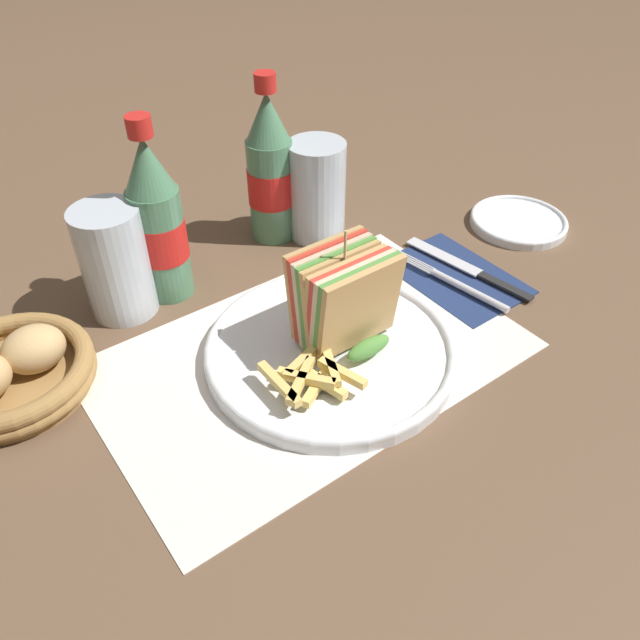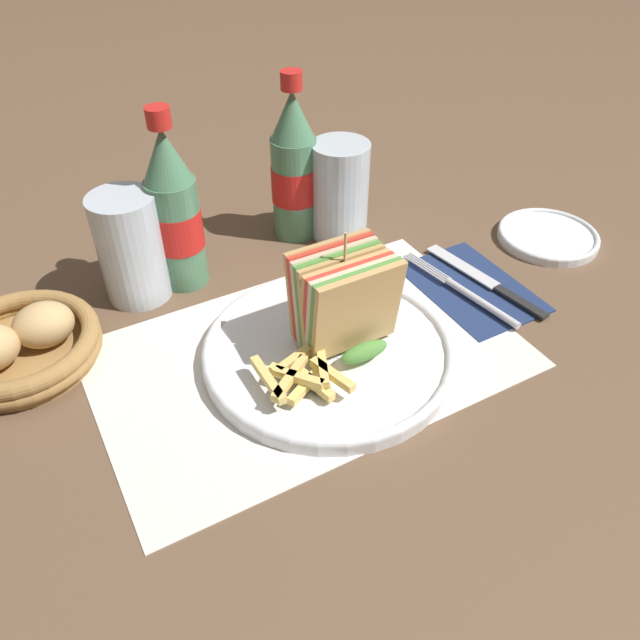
# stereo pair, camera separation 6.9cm
# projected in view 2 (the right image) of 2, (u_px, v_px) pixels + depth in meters

# --- Properties ---
(ground_plane) EXTENTS (4.00, 4.00, 0.00)m
(ground_plane) POSITION_uv_depth(u_px,v_px,m) (306.00, 346.00, 0.72)
(ground_plane) COLOR brown
(placemat) EXTENTS (0.47, 0.30, 0.00)m
(placemat) POSITION_uv_depth(u_px,v_px,m) (308.00, 355.00, 0.70)
(placemat) COLOR silver
(placemat) RESTS_ON ground_plane
(plate_main) EXTENTS (0.28, 0.28, 0.02)m
(plate_main) POSITION_uv_depth(u_px,v_px,m) (329.00, 350.00, 0.69)
(plate_main) COLOR white
(plate_main) RESTS_ON ground_plane
(club_sandwich) EXTENTS (0.10, 0.09, 0.14)m
(club_sandwich) POSITION_uv_depth(u_px,v_px,m) (344.00, 301.00, 0.67)
(club_sandwich) COLOR tan
(club_sandwich) RESTS_ON plate_main
(fries_pile) EXTENTS (0.08, 0.09, 0.02)m
(fries_pile) POSITION_uv_depth(u_px,v_px,m) (302.00, 376.00, 0.64)
(fries_pile) COLOR #E5C166
(fries_pile) RESTS_ON plate_main
(napkin) EXTENTS (0.12, 0.18, 0.00)m
(napkin) POSITION_uv_depth(u_px,v_px,m) (471.00, 287.00, 0.80)
(napkin) COLOR navy
(napkin) RESTS_ON ground_plane
(fork) EXTENTS (0.04, 0.19, 0.01)m
(fork) POSITION_uv_depth(u_px,v_px,m) (470.00, 295.00, 0.78)
(fork) COLOR silver
(fork) RESTS_ON napkin
(knife) EXTENTS (0.04, 0.19, 0.00)m
(knife) POSITION_uv_depth(u_px,v_px,m) (486.00, 281.00, 0.80)
(knife) COLOR black
(knife) RESTS_ON napkin
(coke_bottle_near) EXTENTS (0.06, 0.06, 0.23)m
(coke_bottle_near) POSITION_uv_depth(u_px,v_px,m) (175.00, 213.00, 0.75)
(coke_bottle_near) COLOR #4C7F5B
(coke_bottle_near) RESTS_ON ground_plane
(coke_bottle_far) EXTENTS (0.06, 0.06, 0.23)m
(coke_bottle_far) POSITION_uv_depth(u_px,v_px,m) (294.00, 170.00, 0.84)
(coke_bottle_far) COLOR #4C7F5B
(coke_bottle_far) RESTS_ON ground_plane
(glass_near) EXTENTS (0.08, 0.08, 0.14)m
(glass_near) POSITION_uv_depth(u_px,v_px,m) (340.00, 197.00, 0.86)
(glass_near) COLOR silver
(glass_near) RESTS_ON ground_plane
(glass_far) EXTENTS (0.08, 0.08, 0.14)m
(glass_far) POSITION_uv_depth(u_px,v_px,m) (132.00, 254.00, 0.75)
(glass_far) COLOR silver
(glass_far) RESTS_ON ground_plane
(bread_basket) EXTENTS (0.17, 0.17, 0.06)m
(bread_basket) POSITION_uv_depth(u_px,v_px,m) (19.00, 345.00, 0.68)
(bread_basket) COLOR olive
(bread_basket) RESTS_ON ground_plane
(side_saucer) EXTENTS (0.14, 0.14, 0.01)m
(side_saucer) POSITION_uv_depth(u_px,v_px,m) (548.00, 236.00, 0.88)
(side_saucer) COLOR white
(side_saucer) RESTS_ON ground_plane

